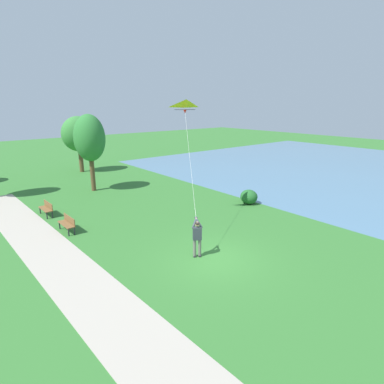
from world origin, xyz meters
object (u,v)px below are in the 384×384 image
at_px(flying_kite, 186,108).
at_px(tree_lakeside_far, 79,134).
at_px(person_kite_flyer, 197,236).
at_px(tree_treeline_right, 90,138).
at_px(lakeside_shrub, 249,197).
at_px(park_bench_near_walkway, 68,223).
at_px(park_bench_far_walkway, 47,208).

distance_m(flying_kite, tree_lakeside_far, 18.43).
bearing_deg(person_kite_flyer, flying_kite, 57.27).
height_order(person_kite_flyer, tree_lakeside_far, tree_lakeside_far).
bearing_deg(tree_treeline_right, lakeside_shrub, -55.83).
distance_m(park_bench_near_walkway, tree_treeline_right, 9.48).
height_order(flying_kite, park_bench_near_walkway, flying_kite).
xyz_separation_m(park_bench_near_walkway, park_bench_far_walkway, (-0.13, 3.50, 0.00)).
bearing_deg(park_bench_near_walkway, tree_treeline_right, 58.21).
bearing_deg(person_kite_flyer, park_bench_far_walkway, 109.95).
relative_size(person_kite_flyer, tree_treeline_right, 0.30).
distance_m(flying_kite, park_bench_near_walkway, 9.18).
bearing_deg(lakeside_shrub, tree_treeline_right, 124.17).
height_order(park_bench_near_walkway, park_bench_far_walkway, same).
bearing_deg(tree_lakeside_far, lakeside_shrub, -74.64).
distance_m(flying_kite, tree_treeline_right, 10.66).
height_order(flying_kite, tree_lakeside_far, flying_kite).
xyz_separation_m(flying_kite, park_bench_near_walkway, (-6.18, 2.86, -6.15)).
height_order(person_kite_flyer, tree_treeline_right, tree_treeline_right).
bearing_deg(park_bench_far_walkway, lakeside_shrub, -28.99).
bearing_deg(flying_kite, tree_lakeside_far, 88.60).
relative_size(flying_kite, tree_treeline_right, 0.86).
bearing_deg(tree_treeline_right, park_bench_near_walkway, -121.79).
relative_size(tree_treeline_right, tree_lakeside_far, 1.08).
relative_size(flying_kite, lakeside_shrub, 4.20).
bearing_deg(person_kite_flyer, tree_lakeside_far, 82.28).
xyz_separation_m(person_kite_flyer, park_bench_far_walkway, (-3.75, 10.34, -0.54)).
relative_size(park_bench_near_walkway, lakeside_shrub, 1.21).
distance_m(park_bench_far_walkway, tree_lakeside_far, 14.06).
bearing_deg(tree_treeline_right, tree_lakeside_far, 75.61).
bearing_deg(lakeside_shrub, tree_lakeside_far, 105.36).
xyz_separation_m(tree_lakeside_far, lakeside_shrub, (5.05, -18.41, -3.39)).
xyz_separation_m(tree_treeline_right, lakeside_shrub, (7.09, -10.45, -3.73)).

